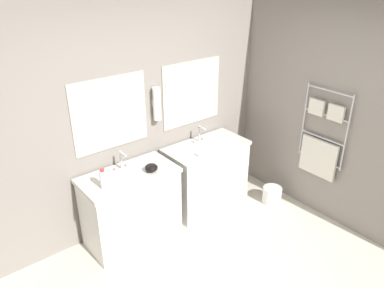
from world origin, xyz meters
TOP-DOWN VIEW (x-y plane):
  - wall_back at (0.01, 1.88)m, footprint 5.08×0.17m
  - wall_right at (1.77, 0.83)m, footprint 0.13×3.77m
  - vanity_left at (-0.31, 1.52)m, footprint 1.02×0.60m
  - vanity_right at (0.76, 1.52)m, footprint 1.02×0.60m
  - faucet_left at (-0.31, 1.69)m, footprint 0.17×0.13m
  - faucet_right at (0.76, 1.69)m, footprint 0.17×0.13m
  - toiletry_bottle at (-0.64, 1.47)m, footprint 0.07×0.07m
  - amenity_bowl at (-0.10, 1.45)m, footprint 0.14×0.14m
  - soap_dish at (0.55, 1.41)m, footprint 0.12×0.08m
  - waste_bin at (1.45, 1.04)m, footprint 0.25×0.25m

SIDE VIEW (x-z plane):
  - waste_bin at x=1.45m, z-range 0.01..0.22m
  - vanity_left at x=-0.31m, z-range 0.00..0.84m
  - vanity_right at x=0.76m, z-range 0.00..0.84m
  - soap_dish at x=0.55m, z-range 0.83..0.88m
  - amenity_bowl at x=-0.10m, z-range 0.84..0.92m
  - toiletry_bottle at x=-0.64m, z-range 0.83..1.04m
  - faucet_left at x=-0.31m, z-range 0.83..1.04m
  - faucet_right at x=0.76m, z-range 0.83..1.04m
  - wall_right at x=1.77m, z-range -0.01..2.59m
  - wall_back at x=0.01m, z-range 0.00..2.60m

